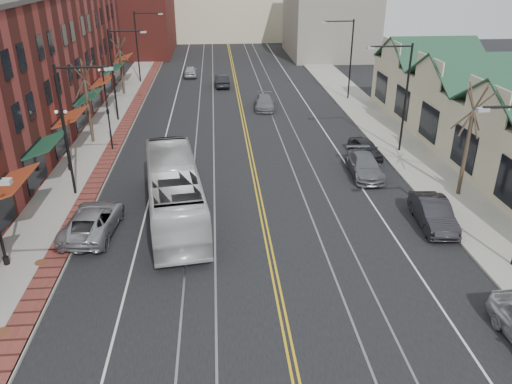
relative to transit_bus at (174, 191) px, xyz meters
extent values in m
plane|color=black|center=(5.00, -12.53, -1.63)|extent=(160.00, 160.00, 0.00)
cube|color=gray|center=(-7.00, 7.47, -1.56)|extent=(4.00, 120.00, 0.15)
cube|color=gray|center=(17.00, 7.47, -1.56)|extent=(4.00, 120.00, 0.15)
cube|color=maroon|center=(-14.00, 14.47, 3.87)|extent=(10.00, 50.00, 11.00)
cube|color=beige|center=(23.00, 7.47, 0.67)|extent=(8.00, 36.00, 4.60)
cube|color=maroon|center=(-11.00, 57.47, 5.37)|extent=(14.00, 18.00, 14.00)
cube|color=beige|center=(5.00, 72.47, 2.87)|extent=(22.00, 14.00, 9.00)
cube|color=slate|center=(20.00, 52.47, 3.87)|extent=(12.00, 16.00, 11.00)
cube|color=#999999|center=(-3.50, -12.53, 6.22)|extent=(0.50, 0.25, 0.15)
cylinder|color=black|center=(-6.50, 3.47, 2.52)|extent=(0.16, 0.16, 8.00)
cylinder|color=black|center=(-5.00, 3.47, 6.32)|extent=(3.00, 0.12, 0.12)
cube|color=#999999|center=(-3.50, 3.47, 6.22)|extent=(0.50, 0.25, 0.15)
cylinder|color=black|center=(-6.50, 19.47, 2.52)|extent=(0.16, 0.16, 8.00)
cylinder|color=black|center=(-5.00, 19.47, 6.32)|extent=(3.00, 0.12, 0.12)
cube|color=#999999|center=(-3.50, 19.47, 6.22)|extent=(0.50, 0.25, 0.15)
cylinder|color=black|center=(-6.50, 35.47, 2.52)|extent=(0.16, 0.16, 8.00)
cylinder|color=black|center=(-5.00, 35.47, 6.32)|extent=(3.00, 0.12, 0.12)
cube|color=#999999|center=(-3.50, 35.47, 6.22)|extent=(0.50, 0.25, 0.15)
cube|color=#999999|center=(13.50, -6.53, 6.22)|extent=(0.50, 0.25, 0.15)
cylinder|color=black|center=(16.50, 9.47, 2.52)|extent=(0.16, 0.16, 8.00)
cylinder|color=black|center=(15.00, 9.47, 6.32)|extent=(3.00, 0.12, 0.12)
cube|color=#999999|center=(13.50, 9.47, 6.22)|extent=(0.50, 0.25, 0.15)
cylinder|color=black|center=(16.50, 25.47, 2.52)|extent=(0.16, 0.16, 8.00)
cylinder|color=black|center=(15.00, 25.47, 6.32)|extent=(3.00, 0.12, 0.12)
cube|color=#999999|center=(13.50, 25.47, 6.22)|extent=(0.50, 0.25, 0.15)
cylinder|color=black|center=(-7.80, -4.53, -1.28)|extent=(0.28, 0.28, 0.40)
cylinder|color=black|center=(-7.80, 7.47, -1.28)|extent=(0.28, 0.28, 0.40)
cylinder|color=black|center=(-7.80, 7.47, 0.52)|extent=(0.14, 0.14, 4.00)
cube|color=black|center=(-7.80, 7.47, 2.52)|extent=(0.60, 0.06, 0.06)
sphere|color=white|center=(-8.10, 7.47, 2.67)|extent=(0.24, 0.24, 0.24)
sphere|color=white|center=(-7.50, 7.47, 2.67)|extent=(0.24, 0.24, 0.24)
cylinder|color=black|center=(-7.80, 21.47, -1.28)|extent=(0.28, 0.28, 0.40)
cylinder|color=black|center=(-7.80, 21.47, 0.52)|extent=(0.14, 0.14, 4.00)
cube|color=black|center=(-7.80, 21.47, 2.52)|extent=(0.60, 0.06, 0.06)
sphere|color=white|center=(-8.10, 21.47, 2.67)|extent=(0.24, 0.24, 0.24)
sphere|color=white|center=(-7.50, 21.47, 2.67)|extent=(0.24, 0.24, 0.24)
cylinder|color=#382B21|center=(-7.50, 13.47, 0.97)|extent=(0.24, 0.24, 4.90)
cylinder|color=#382B21|center=(-7.50, 13.47, 3.52)|extent=(0.58, 1.37, 2.90)
cylinder|color=#382B21|center=(-7.50, 13.47, 3.52)|extent=(1.60, 0.66, 2.78)
cylinder|color=#382B21|center=(-7.50, 13.47, 3.52)|extent=(0.53, 1.23, 2.96)
cylinder|color=#382B21|center=(-7.50, 13.47, 3.52)|extent=(1.69, 1.03, 2.64)
cylinder|color=#382B21|center=(-7.50, 13.47, 3.52)|extent=(1.78, 1.29, 2.48)
cylinder|color=#382B21|center=(-7.50, 29.47, 0.79)|extent=(0.24, 0.24, 4.55)
cylinder|color=#382B21|center=(-7.50, 29.47, 3.17)|extent=(0.55, 1.28, 2.69)
cylinder|color=#382B21|center=(-7.50, 29.47, 3.17)|extent=(1.49, 0.62, 2.58)
cylinder|color=#382B21|center=(-7.50, 29.47, 3.17)|extent=(0.50, 1.15, 2.75)
cylinder|color=#382B21|center=(-7.50, 29.47, 3.17)|extent=(1.57, 0.97, 2.45)
cylinder|color=#382B21|center=(-7.50, 29.47, 3.17)|extent=(1.66, 1.20, 2.30)
cylinder|color=#382B21|center=(17.50, 1.47, 1.14)|extent=(0.24, 0.24, 5.25)
cylinder|color=#382B21|center=(17.50, 1.47, 3.87)|extent=(0.61, 1.46, 3.10)
cylinder|color=#382B21|center=(17.50, 1.47, 3.87)|extent=(1.70, 0.70, 2.97)
cylinder|color=#382B21|center=(17.50, 1.47, 3.87)|extent=(0.56, 1.31, 3.17)
cylinder|color=#382B21|center=(17.50, 1.47, 3.87)|extent=(1.80, 1.10, 2.82)
cylinder|color=#382B21|center=(17.50, 1.47, 3.87)|extent=(1.90, 1.37, 2.65)
cylinder|color=#592D19|center=(-6.20, -9.53, -1.48)|extent=(0.60, 0.60, 0.02)
cylinder|color=#592D19|center=(-6.20, -4.53, -1.48)|extent=(0.60, 0.60, 0.02)
cylinder|color=black|center=(-5.60, 11.47, 0.12)|extent=(0.12, 0.12, 3.20)
imported|color=black|center=(-5.60, 11.47, 1.87)|extent=(0.18, 0.15, 0.90)
imported|color=silver|center=(0.00, 0.00, 0.00)|extent=(4.29, 12.00, 3.27)
imported|color=#9A9BA0|center=(-4.30, -1.52, -0.89)|extent=(2.93, 5.57, 1.50)
imported|color=#232228|center=(14.30, -2.17, -0.88)|extent=(1.97, 4.70, 1.51)
imported|color=slate|center=(12.50, 5.15, -0.93)|extent=(2.24, 4.96, 1.41)
imported|color=black|center=(13.55, 8.65, -0.97)|extent=(2.07, 4.05, 1.32)
imported|color=black|center=(3.32, 32.50, -0.93)|extent=(1.70, 4.33, 1.40)
imported|color=slate|center=(7.35, 22.62, -0.98)|extent=(2.24, 4.67, 1.31)
imported|color=#A4A4AB|center=(-0.63, 38.38, -0.94)|extent=(1.88, 4.15, 1.38)
camera|label=1|loc=(2.53, -25.77, 11.82)|focal=35.00mm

